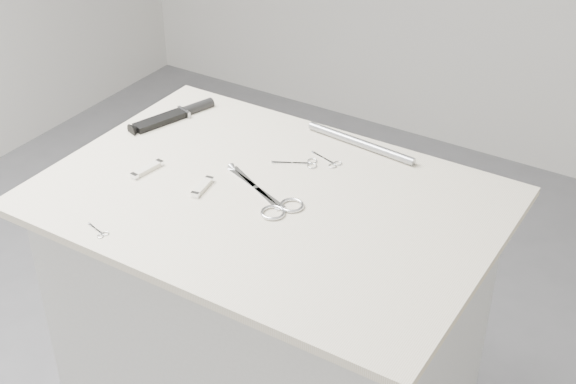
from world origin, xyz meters
The scene contains 10 objects.
plinth centered at (0.00, 0.00, 0.45)m, with size 0.90×0.60×0.90m, color silver.
display_board centered at (0.00, 0.00, 0.91)m, with size 1.00×0.70×0.02m, color beige.
large_shears centered at (0.02, -0.02, 0.92)m, with size 0.23×0.15×0.01m.
embroidery_scissors_a centered at (-0.01, 0.16, 0.92)m, with size 0.10×0.07×0.00m.
embroidery_scissors_b centered at (0.04, 0.20, 0.92)m, with size 0.09×0.05×0.00m.
tiny_scissors centered at (-0.22, -0.30, 0.92)m, with size 0.06×0.03×0.00m.
sheathed_knife centered at (-0.40, 0.19, 0.93)m, with size 0.11×0.23×0.03m.
pocket_knife_a centered at (-0.29, -0.06, 0.93)m, with size 0.03×0.09×0.01m.
pocket_knife_b centered at (-0.14, -0.05, 0.93)m, with size 0.03×0.08×0.01m.
metal_rail centered at (0.07, 0.30, 0.93)m, with size 0.02×0.02×0.30m, color #92949A.
Camera 1 is at (0.81, -1.23, 1.89)m, focal length 50.00 mm.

